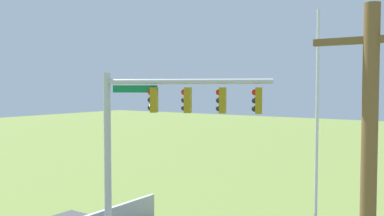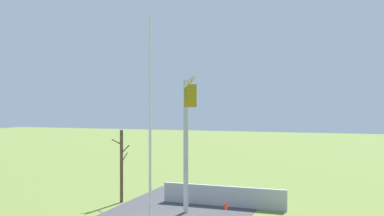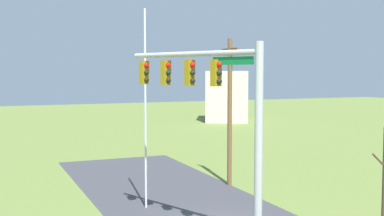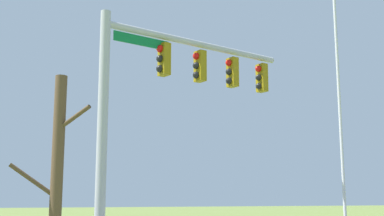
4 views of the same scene
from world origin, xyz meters
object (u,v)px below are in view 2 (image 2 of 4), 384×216
at_px(signal_mast, 188,118).
at_px(flagpole, 150,141).
at_px(open_sign, 226,209).
at_px(bare_tree, 122,165).

xyz_separation_m(signal_mast, flagpole, (-5.99, -0.71, -0.68)).
bearing_deg(open_sign, signal_mast, 82.70).
height_order(bare_tree, open_sign, bare_tree).
bearing_deg(open_sign, bare_tree, 67.69).
bearing_deg(flagpole, open_sign, -13.61).
xyz_separation_m(signal_mast, bare_tree, (2.80, 5.38, -3.04)).
distance_m(signal_mast, open_sign, 4.91).
distance_m(bare_tree, open_sign, 8.20).
bearing_deg(flagpole, bare_tree, 34.73).
bearing_deg(bare_tree, signal_mast, -117.48).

